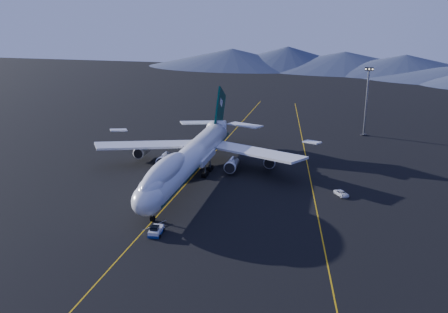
% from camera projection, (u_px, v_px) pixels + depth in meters
% --- Properties ---
extents(ground, '(500.00, 500.00, 0.00)m').
position_uv_depth(ground, '(190.00, 179.00, 129.41)').
color(ground, black).
rests_on(ground, ground).
extents(taxiway_line_main, '(0.25, 220.00, 0.01)m').
position_uv_depth(taxiway_line_main, '(190.00, 179.00, 129.41)').
color(taxiway_line_main, '#CB990B').
rests_on(taxiway_line_main, ground).
extents(taxiway_line_side, '(28.08, 198.09, 0.01)m').
position_uv_depth(taxiway_line_side, '(310.00, 176.00, 131.98)').
color(taxiway_line_side, '#CB990B').
rests_on(taxiway_line_side, ground).
extents(boeing_747, '(59.62, 72.43, 19.37)m').
position_uv_depth(boeing_747, '(190.00, 158.00, 127.73)').
color(boeing_747, silver).
rests_on(boeing_747, ground).
extents(pushback_tug, '(2.92, 4.70, 1.97)m').
position_uv_depth(pushback_tug, '(156.00, 231.00, 98.60)').
color(pushback_tug, silver).
rests_on(pushback_tug, ground).
extents(service_van, '(4.15, 4.83, 1.23)m').
position_uv_depth(service_van, '(342.00, 193.00, 118.19)').
color(service_van, silver).
rests_on(service_van, ground).
extents(floodlight_mast, '(2.88, 2.16, 23.33)m').
position_uv_depth(floodlight_mast, '(366.00, 102.00, 168.87)').
color(floodlight_mast, black).
rests_on(floodlight_mast, ground).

